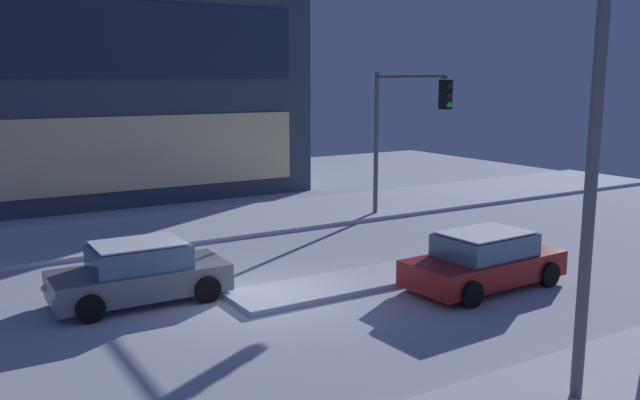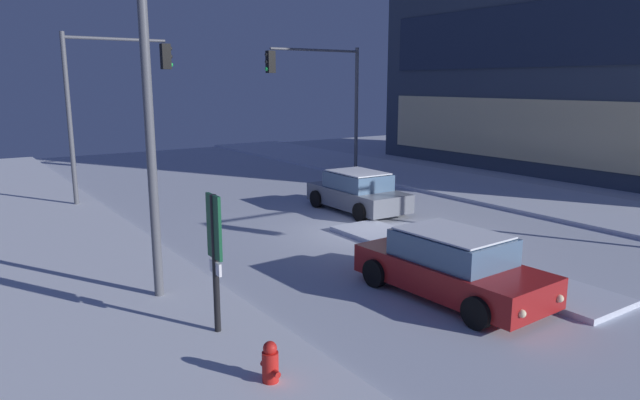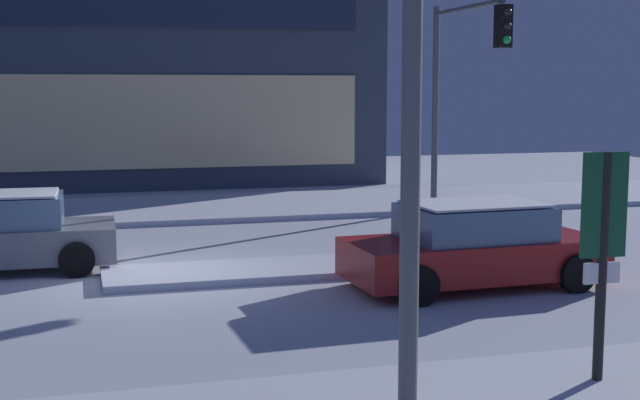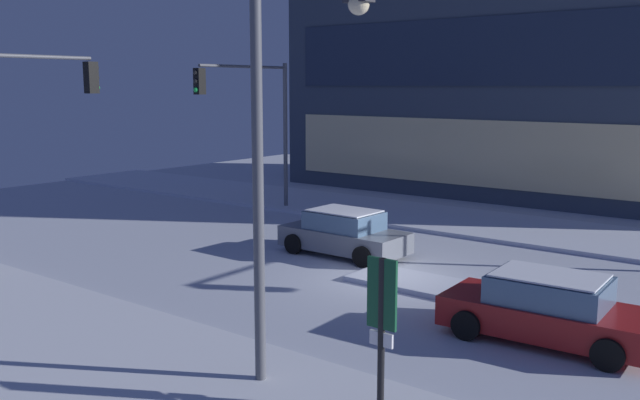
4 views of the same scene
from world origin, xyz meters
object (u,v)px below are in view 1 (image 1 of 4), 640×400
object	(u,v)px
car_near	(484,261)
car_far	(140,273)
street_lamp_arched	(552,109)
traffic_light_corner_far_right	(405,118)

from	to	relation	value
car_near	car_far	xyz separation A→B (m)	(-8.04, 3.64, -0.00)
car_near	street_lamp_arched	distance (m)	7.08
car_far	traffic_light_corner_far_right	world-z (taller)	traffic_light_corner_far_right
traffic_light_corner_far_right	car_near	bearing A→B (deg)	-23.26
car_near	traffic_light_corner_far_right	size ratio (longest dim) A/B	0.81
traffic_light_corner_far_right	street_lamp_arched	bearing A→B (deg)	-28.57
car_near	car_far	size ratio (longest dim) A/B	1.06
car_far	traffic_light_corner_far_right	xyz separation A→B (m)	(11.19, 3.70, 3.28)
car_far	street_lamp_arched	bearing A→B (deg)	120.82
traffic_light_corner_far_right	car_far	bearing A→B (deg)	-71.71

